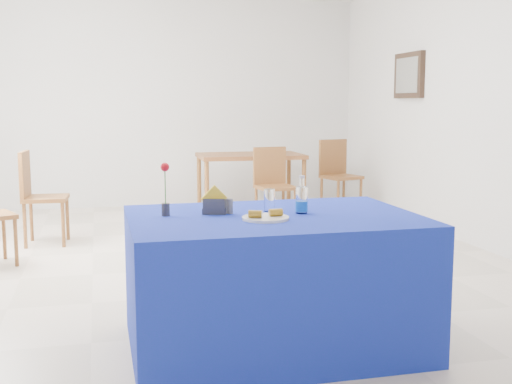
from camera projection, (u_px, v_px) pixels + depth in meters
floor at (227, 266)px, 5.47m from camera, size 7.00×7.00×0.00m
room_shell at (225, 58)px, 5.24m from camera, size 7.00×7.00×7.00m
picture_frame at (409, 75)px, 7.37m from camera, size 0.06×0.64×0.52m
picture_art at (407, 75)px, 7.36m from camera, size 0.02×0.52×0.40m
plate at (266, 218)px, 3.44m from camera, size 0.25×0.25×0.01m
drinking_glass at (269, 200)px, 3.69m from camera, size 0.06×0.06×0.13m
salt_shaker at (226, 206)px, 3.62m from camera, size 0.03×0.03×0.08m
pepper_shaker at (230, 206)px, 3.62m from camera, size 0.03×0.03×0.08m
blue_table at (273, 281)px, 3.63m from camera, size 1.60×1.10×0.76m
water_bottle at (302, 201)px, 3.63m from camera, size 0.07×0.07×0.21m
napkin_holder at (214, 205)px, 3.60m from camera, size 0.15×0.09×0.17m
rose_vase at (165, 190)px, 3.53m from camera, size 0.05×0.05×0.30m
oak_table at (250, 160)px, 8.02m from camera, size 1.30×0.85×0.76m
chair_bg_left at (273, 180)px, 7.32m from camera, size 0.44×0.44×0.88m
chair_bg_right at (337, 170)px, 8.17m from camera, size 0.51×0.51×0.92m
chair_win_b at (36, 191)px, 6.26m from camera, size 0.44×0.44×0.92m
banana_pieces at (266, 213)px, 3.43m from camera, size 0.20×0.08×0.04m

